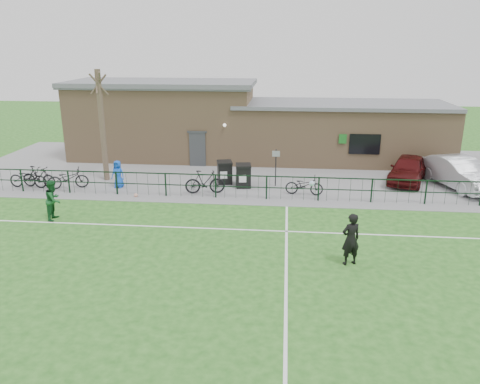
# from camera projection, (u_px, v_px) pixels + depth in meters

# --- Properties ---
(ground) EXTENTS (90.00, 90.00, 0.00)m
(ground) POSITION_uv_depth(u_px,v_px,m) (225.00, 276.00, 15.37)
(ground) COLOR #22591A
(ground) RESTS_ON ground
(paving_strip) EXTENTS (34.00, 13.00, 0.02)m
(paving_strip) POSITION_uv_depth(u_px,v_px,m) (254.00, 169.00, 28.16)
(paving_strip) COLOR slate
(paving_strip) RESTS_ON ground
(pitch_line_touch) EXTENTS (28.00, 0.10, 0.01)m
(pitch_line_touch) POSITION_uv_depth(u_px,v_px,m) (246.00, 200.00, 22.76)
(pitch_line_touch) COLOR white
(pitch_line_touch) RESTS_ON ground
(pitch_line_mid) EXTENTS (28.00, 0.10, 0.01)m
(pitch_line_mid) POSITION_uv_depth(u_px,v_px,m) (238.00, 229.00, 19.16)
(pitch_line_mid) COLOR white
(pitch_line_mid) RESTS_ON ground
(pitch_line_perp) EXTENTS (0.10, 16.00, 0.01)m
(pitch_line_perp) POSITION_uv_depth(u_px,v_px,m) (286.00, 279.00, 15.18)
(pitch_line_perp) COLOR white
(pitch_line_perp) RESTS_ON ground
(perimeter_fence) EXTENTS (28.00, 0.10, 1.20)m
(perimeter_fence) POSITION_uv_depth(u_px,v_px,m) (246.00, 187.00, 22.77)
(perimeter_fence) COLOR black
(perimeter_fence) RESTS_ON ground
(bare_tree) EXTENTS (0.30, 0.30, 6.00)m
(bare_tree) POSITION_uv_depth(u_px,v_px,m) (102.00, 126.00, 25.15)
(bare_tree) COLOR #4D3C2E
(bare_tree) RESTS_ON ground
(wheelie_bin_left) EXTENTS (0.92, 0.99, 1.12)m
(wheelie_bin_left) POSITION_uv_depth(u_px,v_px,m) (225.00, 173.00, 25.28)
(wheelie_bin_left) COLOR black
(wheelie_bin_left) RESTS_ON paving_strip
(wheelie_bin_right) EXTENTS (0.86, 0.95, 1.13)m
(wheelie_bin_right) POSITION_uv_depth(u_px,v_px,m) (243.00, 176.00, 24.61)
(wheelie_bin_right) COLOR black
(wheelie_bin_right) RESTS_ON paving_strip
(sign_post) EXTENTS (0.08, 0.08, 2.00)m
(sign_post) POSITION_uv_depth(u_px,v_px,m) (276.00, 168.00, 24.62)
(sign_post) COLOR black
(sign_post) RESTS_ON paving_strip
(car_maroon) EXTENTS (3.17, 4.58, 1.45)m
(car_maroon) POSITION_uv_depth(u_px,v_px,m) (408.00, 169.00, 25.44)
(car_maroon) COLOR #3E0B0B
(car_maroon) RESTS_ON paving_strip
(car_silver) EXTENTS (3.13, 5.13, 1.60)m
(car_silver) POSITION_uv_depth(u_px,v_px,m) (459.00, 173.00, 24.43)
(car_silver) COLOR #A9ACB1
(car_silver) RESTS_ON paving_strip
(bicycle_a) EXTENTS (2.08, 0.80, 1.08)m
(bicycle_a) POSITION_uv_depth(u_px,v_px,m) (28.00, 178.00, 24.48)
(bicycle_a) COLOR black
(bicycle_a) RESTS_ON paving_strip
(bicycle_b) EXTENTS (1.95, 0.76, 1.14)m
(bicycle_b) POSITION_uv_depth(u_px,v_px,m) (39.00, 177.00, 24.51)
(bicycle_b) COLOR black
(bicycle_b) RESTS_ON paving_strip
(bicycle_c) EXTENTS (2.16, 1.33, 1.07)m
(bicycle_c) POSITION_uv_depth(u_px,v_px,m) (68.00, 178.00, 24.35)
(bicycle_c) COLOR black
(bicycle_c) RESTS_ON paving_strip
(bicycle_d) EXTENTS (2.07, 0.89, 1.20)m
(bicycle_d) POSITION_uv_depth(u_px,v_px,m) (205.00, 182.00, 23.52)
(bicycle_d) COLOR black
(bicycle_d) RESTS_ON paving_strip
(bicycle_e) EXTENTS (1.92, 0.80, 0.98)m
(bicycle_e) POSITION_uv_depth(u_px,v_px,m) (304.00, 185.00, 23.35)
(bicycle_e) COLOR black
(bicycle_e) RESTS_ON paving_strip
(spectator_child) EXTENTS (0.77, 0.57, 1.45)m
(spectator_child) POSITION_uv_depth(u_px,v_px,m) (118.00, 174.00, 24.46)
(spectator_child) COLOR blue
(spectator_child) RESTS_ON paving_strip
(goalkeeper_kick) EXTENTS (1.70, 3.96, 1.93)m
(goalkeeper_kick) POSITION_uv_depth(u_px,v_px,m) (350.00, 238.00, 15.97)
(goalkeeper_kick) COLOR black
(goalkeeper_kick) RESTS_ON ground
(outfield_player) EXTENTS (0.71, 0.89, 1.74)m
(outfield_player) POSITION_uv_depth(u_px,v_px,m) (54.00, 200.00, 20.06)
(outfield_player) COLOR #164F24
(outfield_player) RESTS_ON ground
(ball_ground) EXTENTS (0.19, 0.19, 0.19)m
(ball_ground) POSITION_uv_depth(u_px,v_px,m) (136.00, 195.00, 23.16)
(ball_ground) COLOR silver
(ball_ground) RESTS_ON ground
(clubhouse) EXTENTS (24.25, 5.40, 4.96)m
(clubhouse) POSITION_uv_depth(u_px,v_px,m) (244.00, 124.00, 30.41)
(clubhouse) COLOR #A4815B
(clubhouse) RESTS_ON ground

